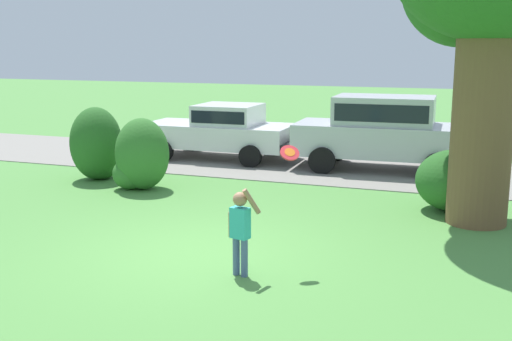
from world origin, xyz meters
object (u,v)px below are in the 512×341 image
(frisbee, at_px, (290,153))
(parked_suv, at_px, (384,129))
(parked_sedan, at_px, (222,129))
(child_thrower, at_px, (240,227))

(frisbee, bearing_deg, parked_suv, 88.62)
(parked_sedan, xyz_separation_m, child_thrower, (3.87, -8.38, -0.13))
(parked_sedan, relative_size, frisbee, 13.62)
(parked_suv, distance_m, frisbee, 7.66)
(parked_sedan, bearing_deg, child_thrower, -65.19)
(parked_sedan, height_order, frisbee, frisbee)
(parked_suv, relative_size, frisbee, 14.67)
(parked_suv, bearing_deg, parked_sedan, 178.91)
(frisbee, bearing_deg, child_thrower, -127.87)
(child_thrower, bearing_deg, parked_sedan, 114.81)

